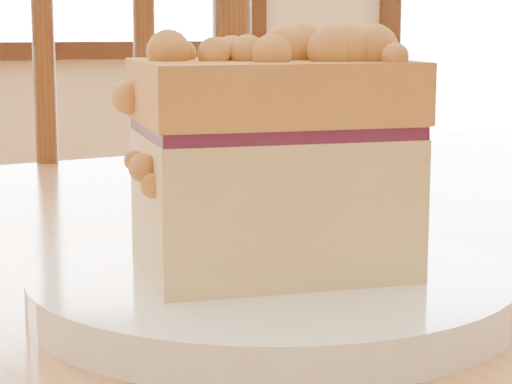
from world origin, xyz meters
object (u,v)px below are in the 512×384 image
Objects in this scene: cafe_table_main at (322,365)px; cake_slice at (269,156)px; cafe_chair_main at (66,332)px; plate at (271,290)px.

cake_slice reaches higher than cafe_table_main.
plate is at bearing 102.45° from cafe_chair_main.
cafe_table_main is 1.47× the size of cafe_chair_main.
cafe_table_main is at bearing 61.06° from cake_slice.
cafe_table_main is 6.27× the size of plate.
cafe_chair_main is 4.27× the size of plate.
cake_slice is (-0.00, 0.00, 0.07)m from plate.
cake_slice reaches higher than plate.
cafe_chair_main is at bearing 94.41° from plate.
cake_slice is at bearing 166.84° from plate.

